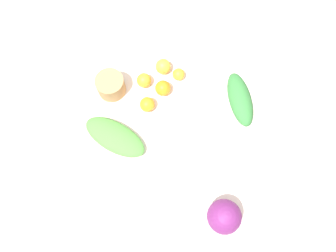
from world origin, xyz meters
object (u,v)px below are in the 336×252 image
Objects in this scene: greens_bunch_kale at (115,137)px; orange_2 at (163,66)px; orange_1 at (163,88)px; orange_4 at (179,74)px; cabbage_purple at (224,217)px; greens_bunch_scallion at (240,99)px; orange_3 at (144,80)px; orange_0 at (147,104)px; paper_bag at (111,85)px.

greens_bunch_kale is 4.05× the size of orange_2.
orange_1 is 1.26× the size of orange_4.
greens_bunch_kale is (-0.31, -0.57, -0.05)m from cabbage_purple.
greens_bunch_scallion is 0.90× the size of greens_bunch_kale.
orange_3 is at bearing -106.52° from orange_1.
orange_2 is (-0.14, -0.42, -0.01)m from greens_bunch_scallion.
cabbage_purple is 0.47× the size of greens_bunch_kale.
orange_3 is (-0.64, -0.47, -0.04)m from cabbage_purple.
orange_1 is 1.00× the size of orange_2.
orange_2 is at bearing -107.85° from greens_bunch_scallion.
orange_0 is (-0.19, 0.13, 0.01)m from greens_bunch_kale.
orange_0 is at bearing 16.55° from orange_3.
orange_2 is at bearing 121.72° from paper_bag.
greens_bunch_scallion is (-0.02, 0.67, -0.01)m from paper_bag.
greens_bunch_scallion is at bearing 115.41° from greens_bunch_kale.
paper_bag is 0.27m from greens_bunch_kale.
greens_bunch_scallion is 4.59× the size of orange_4.
orange_0 is at bearing -34.57° from orange_4.
orange_0 and orange_3 have the same top height.
orange_1 reaches higher than orange_0.
cabbage_purple reaches higher than greens_bunch_kale.
paper_bag is 0.18m from orange_3.
greens_bunch_scallion is 3.86× the size of orange_3.
orange_3 is at bearing 110.42° from paper_bag.
orange_4 is at bearing 145.43° from orange_0.
orange_3 is (-0.33, 0.09, 0.01)m from greens_bunch_kale.
cabbage_purple is 1.90× the size of orange_2.
cabbage_purple is 1.07× the size of paper_bag.
greens_bunch_kale is 0.47m from orange_4.
orange_1 is (-0.03, 0.27, -0.01)m from paper_bag.
greens_bunch_kale is 0.36m from orange_1.
cabbage_purple is 2.02× the size of orange_3.
orange_0 is (0.09, -0.47, -0.01)m from greens_bunch_scallion.
orange_4 is (-0.06, 0.18, -0.01)m from orange_3.
orange_1 is at bearing 8.05° from orange_2.
orange_3 is (-0.03, -0.11, -0.00)m from orange_1.
paper_bag reaches higher than orange_4.
orange_2 is at bearing -108.99° from orange_4.
orange_1 is at bearing -36.01° from orange_4.
orange_4 is at bearing 110.20° from orange_3.
orange_2 reaches higher than greens_bunch_kale.
orange_4 is (-0.70, -0.30, -0.05)m from cabbage_purple.
cabbage_purple reaches higher than orange_2.
orange_2 is 0.13m from orange_3.
orange_2 is (-0.23, 0.05, 0.00)m from orange_0.
greens_bunch_kale is at bearing -34.11° from orange_1.
cabbage_purple is 0.65m from greens_bunch_kale.
paper_bag is at bearing -83.72° from orange_1.
orange_2 is 1.26× the size of orange_4.
orange_2 is (-0.16, 0.25, -0.01)m from paper_bag.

